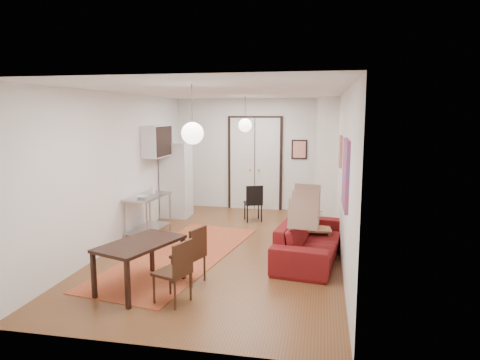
% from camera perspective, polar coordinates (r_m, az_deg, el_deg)
% --- Properties ---
extents(floor, '(7.00, 7.00, 0.00)m').
position_cam_1_polar(floor, '(8.16, -1.87, -9.09)').
color(floor, brown).
rests_on(floor, ground).
extents(ceiling, '(4.20, 7.00, 0.02)m').
position_cam_1_polar(ceiling, '(7.77, -1.98, 11.70)').
color(ceiling, silver).
rests_on(ceiling, wall_back).
extents(wall_back, '(4.20, 0.02, 2.90)m').
position_cam_1_polar(wall_back, '(11.25, 2.04, 3.44)').
color(wall_back, silver).
rests_on(wall_back, floor).
extents(wall_front, '(4.20, 0.02, 2.90)m').
position_cam_1_polar(wall_front, '(4.55, -11.80, -4.88)').
color(wall_front, silver).
rests_on(wall_front, floor).
extents(wall_left, '(0.02, 7.00, 2.90)m').
position_cam_1_polar(wall_left, '(8.55, -15.79, 1.37)').
color(wall_left, silver).
rests_on(wall_left, floor).
extents(wall_right, '(0.02, 7.00, 2.90)m').
position_cam_1_polar(wall_right, '(7.65, 13.59, 0.62)').
color(wall_right, silver).
rests_on(wall_right, floor).
extents(double_doors, '(1.44, 0.06, 2.50)m').
position_cam_1_polar(double_doors, '(11.24, 2.00, 2.15)').
color(double_doors, silver).
rests_on(double_doors, wall_back).
extents(stub_partition, '(0.50, 0.10, 2.90)m').
position_cam_1_polar(stub_partition, '(10.18, 11.56, 2.68)').
color(stub_partition, silver).
rests_on(stub_partition, floor).
extents(wall_cabinet, '(0.35, 1.00, 0.70)m').
position_cam_1_polar(wall_cabinet, '(9.80, -11.01, 5.11)').
color(wall_cabinet, silver).
rests_on(wall_cabinet, wall_left).
extents(painting_popart, '(0.05, 1.00, 1.00)m').
position_cam_1_polar(painting_popart, '(6.39, 13.93, 0.82)').
color(painting_popart, red).
rests_on(painting_popart, wall_right).
extents(painting_abstract, '(0.05, 0.50, 0.60)m').
position_cam_1_polar(painting_abstract, '(8.41, 13.27, 3.75)').
color(painting_abstract, beige).
rests_on(painting_abstract, wall_right).
extents(poster_back, '(0.40, 0.03, 0.50)m').
position_cam_1_polar(poster_back, '(11.09, 7.91, 4.06)').
color(poster_back, red).
rests_on(poster_back, wall_back).
extents(print_left, '(0.03, 0.44, 0.54)m').
position_cam_1_polar(print_left, '(10.31, -10.76, 5.57)').
color(print_left, brown).
rests_on(print_left, wall_left).
extents(pendant_back, '(0.30, 0.30, 0.80)m').
position_cam_1_polar(pendant_back, '(9.73, 0.69, 7.31)').
color(pendant_back, white).
rests_on(pendant_back, ceiling).
extents(pendant_front, '(0.30, 0.30, 0.80)m').
position_cam_1_polar(pendant_front, '(5.84, -6.35, 6.21)').
color(pendant_front, white).
rests_on(pendant_front, ceiling).
extents(kilim_rug, '(2.16, 4.27, 0.01)m').
position_cam_1_polar(kilim_rug, '(7.84, -7.93, -9.91)').
color(kilim_rug, '#BE5F2F').
rests_on(kilim_rug, floor).
extents(sofa, '(2.45, 1.23, 0.68)m').
position_cam_1_polar(sofa, '(7.65, 9.39, -7.76)').
color(sofa, maroon).
rests_on(sofa, floor).
extents(coffee_table, '(0.86, 0.53, 0.37)m').
position_cam_1_polar(coffee_table, '(8.29, 9.15, -6.62)').
color(coffee_table, tan).
rests_on(coffee_table, floor).
extents(potted_plant, '(0.31, 0.35, 0.36)m').
position_cam_1_polar(potted_plant, '(8.23, 9.88, -5.11)').
color(potted_plant, '#2F642D').
rests_on(potted_plant, coffee_table).
extents(kitchen_counter, '(0.65, 1.16, 0.86)m').
position_cam_1_polar(kitchen_counter, '(9.00, -12.14, -3.98)').
color(kitchen_counter, '#A4A6A8').
rests_on(kitchen_counter, floor).
extents(bowl, '(0.22, 0.22, 0.05)m').
position_cam_1_polar(bowl, '(8.66, -12.99, -2.22)').
color(bowl, white).
rests_on(bowl, kitchen_counter).
extents(soap_bottle, '(0.09, 0.09, 0.18)m').
position_cam_1_polar(soap_bottle, '(9.15, -11.61, -1.18)').
color(soap_bottle, teal).
rests_on(soap_bottle, kitchen_counter).
extents(fridge, '(0.64, 0.64, 1.83)m').
position_cam_1_polar(fridge, '(10.55, -8.47, 0.03)').
color(fridge, silver).
rests_on(fridge, floor).
extents(dining_table, '(1.09, 1.42, 0.70)m').
position_cam_1_polar(dining_table, '(6.36, -13.15, -8.73)').
color(dining_table, black).
rests_on(dining_table, floor).
extents(dining_chair_near, '(0.52, 0.63, 0.86)m').
position_cam_1_polar(dining_chair_near, '(6.58, -6.71, -9.08)').
color(dining_chair_near, '#3C2013').
rests_on(dining_chair_near, floor).
extents(dining_chair_far, '(0.52, 0.63, 0.86)m').
position_cam_1_polar(dining_chair_far, '(5.95, -8.79, -11.08)').
color(dining_chair_far, '#3C2013').
rests_on(dining_chair_far, floor).
extents(black_side_chair, '(0.51, 0.52, 0.87)m').
position_cam_1_polar(black_side_chair, '(10.15, 1.83, -2.56)').
color(black_side_chair, black).
rests_on(black_side_chair, floor).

